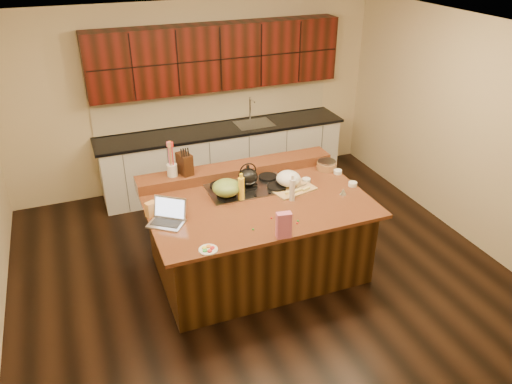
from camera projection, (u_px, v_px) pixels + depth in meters
name	position (u px, v px, depth m)	size (l,w,h in m)	color
room	(258.00, 165.00, 5.25)	(5.52, 5.02, 2.72)	black
island	(258.00, 235.00, 5.67)	(2.40, 1.60, 0.92)	black
back_ledge	(236.00, 170.00, 6.00)	(2.40, 0.30, 0.12)	black
cooktop	(248.00, 187.00, 5.70)	(0.92, 0.52, 0.05)	gray
back_counter	(221.00, 124.00, 7.35)	(3.70, 0.66, 2.40)	silver
kettle	(248.00, 177.00, 5.63)	(0.23, 0.23, 0.20)	black
green_bowl	(226.00, 188.00, 5.44)	(0.32, 0.32, 0.17)	olive
laptop	(168.00, 216.00, 5.04)	(0.44, 0.42, 0.24)	#B7B7BC
oil_bottle	(241.00, 189.00, 5.40)	(0.07, 0.07, 0.27)	yellow
vinegar_bottle	(292.00, 190.00, 5.41)	(0.06, 0.06, 0.25)	silver
wooden_tray	(289.00, 181.00, 5.69)	(0.54, 0.44, 0.19)	tan
ramekin_a	(353.00, 184.00, 5.75)	(0.10, 0.10, 0.04)	white
ramekin_b	(306.00, 180.00, 5.83)	(0.10, 0.10, 0.04)	white
ramekin_c	(338.00, 172.00, 6.04)	(0.10, 0.10, 0.04)	white
strainer_bowl	(326.00, 166.00, 6.13)	(0.24, 0.24, 0.09)	#996B3F
kitchen_timer	(343.00, 191.00, 5.57)	(0.08, 0.08, 0.07)	silver
pink_bag	(284.00, 225.00, 4.76)	(0.14, 0.08, 0.27)	#C85E7F
candy_plate	(208.00, 250.00, 4.63)	(0.18, 0.18, 0.01)	white
package_box	(151.00, 209.00, 5.14)	(0.11, 0.08, 0.16)	#D5934B
utensil_crock	(172.00, 170.00, 5.69)	(0.12, 0.12, 0.14)	white
knife_block	(185.00, 164.00, 5.71)	(0.12, 0.20, 0.25)	black
gumdrop_0	(289.00, 216.00, 5.16)	(0.02, 0.02, 0.02)	red
gumdrop_1	(284.00, 216.00, 5.15)	(0.02, 0.02, 0.02)	#198C26
gumdrop_2	(272.00, 218.00, 5.11)	(0.02, 0.02, 0.02)	red
gumdrop_3	(278.00, 218.00, 5.11)	(0.02, 0.02, 0.02)	#198C26
gumdrop_4	(297.00, 223.00, 5.03)	(0.02, 0.02, 0.02)	red
gumdrop_5	(298.00, 221.00, 5.06)	(0.02, 0.02, 0.02)	#198C26
gumdrop_6	(288.00, 222.00, 5.05)	(0.02, 0.02, 0.02)	red
gumdrop_7	(253.00, 229.00, 4.93)	(0.02, 0.02, 0.02)	#198C26
gumdrop_8	(290.00, 223.00, 5.03)	(0.02, 0.02, 0.02)	red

